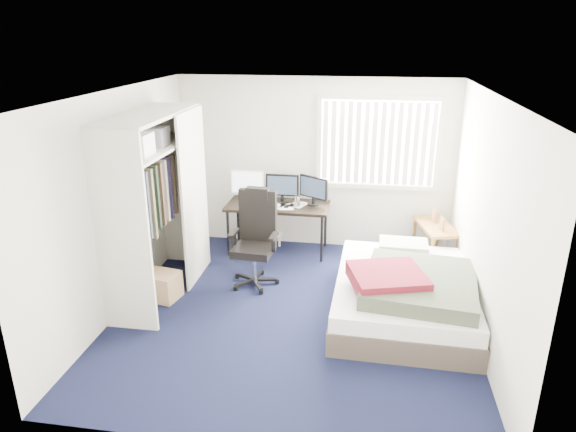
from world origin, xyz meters
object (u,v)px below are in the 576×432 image
(nightstand, at_px, (436,230))
(bed, at_px, (405,292))
(office_chair, at_px, (256,248))
(desk, at_px, (278,202))

(nightstand, height_order, bed, nightstand)
(office_chair, bearing_deg, desk, 83.88)
(office_chair, relative_size, bed, 0.59)
(desk, height_order, bed, desk)
(office_chair, xyz_separation_m, bed, (1.85, -0.56, -0.19))
(desk, distance_m, office_chair, 1.09)
(office_chair, bearing_deg, nightstand, 21.62)
(desk, relative_size, bed, 0.71)
(desk, distance_m, bed, 2.41)
(desk, xyz_separation_m, bed, (1.74, -1.60, -0.47))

